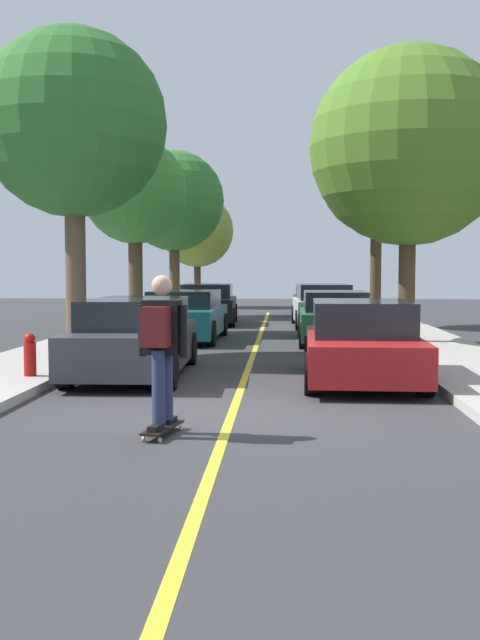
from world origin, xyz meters
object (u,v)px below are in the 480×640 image
street_tree_right_near (377,178)px  skateboarder (161,341)px  parked_car_right_near (334,318)px  skateboard (163,428)px  parked_car_left_far (207,304)px  parked_car_right_nearest (361,343)px  street_tree_left_near (135,192)px  fire_hydrant (30,355)px  street_tree_left_farthest (197,231)px  street_tree_right_nearest (409,147)px  parked_car_left_near (185,316)px  parked_car_right_far (323,306)px  street_tree_left_nearest (74,125)px  parked_car_right_farthest (314,300)px  street_tree_left_far (174,201)px  parked_car_left_nearest (135,337)px

street_tree_right_near → skateboarder: 17.40m
parked_car_right_near → skateboard: size_ratio=4.89×
parked_car_left_far → parked_car_right_nearest: 13.92m
parked_car_right_nearest → street_tree_left_near: (-5.61, 9.23, 3.47)m
street_tree_right_near → parked_car_left_far: bearing=167.2°
street_tree_left_near → fire_hydrant: 10.50m
street_tree_left_farthest → street_tree_right_nearest: bearing=-69.3°
parked_car_left_near → street_tree_left_farthest: (-1.69, 17.90, 3.18)m
parked_car_left_near → parked_car_right_near: parked_car_right_near is taller
parked_car_right_near → street_tree_left_near: (-5.61, 2.57, 3.47)m
parked_car_left_near → parked_car_right_far: size_ratio=1.00×
parked_car_left_near → street_tree_left_nearest: 6.32m
parked_car_left_far → fire_hydrant: parked_car_left_far is taller
parked_car_right_farthest → fire_hydrant: size_ratio=6.23×
parked_car_right_nearest → street_tree_right_near: 12.89m
street_tree_left_nearest → skateboard: street_tree_left_nearest is taller
parked_car_left_near → skateboarder: (1.26, -11.61, 0.41)m
parked_car_right_nearest → skateboard: (-2.65, -4.30, -0.56)m
parked_car_right_far → street_tree_left_far: (-5.61, 4.87, 3.89)m
parked_car_right_nearest → parked_car_right_near: bearing=90.0°
street_tree_left_farthest → street_tree_left_near: bearing=-90.0°
parked_car_left_nearest → parked_car_right_far: size_ratio=1.01×
parked_car_left_far → street_tree_left_near: street_tree_left_near is taller
parked_car_right_near → parked_car_right_farthest: (0.00, 12.65, -0.03)m
street_tree_left_nearest → street_tree_right_near: 11.77m
parked_car_right_far → street_tree_left_near: (-5.61, -3.05, 3.42)m
parked_car_right_farthest → parked_car_left_nearest: bearing=-101.8°
parked_car_right_near → parked_car_right_far: 5.62m
parked_car_left_far → parked_car_left_nearest: bearing=-90.0°
street_tree_left_nearest → street_tree_left_farthest: 22.35m
parked_car_left_far → parked_car_right_farthest: (3.92, 5.96, -0.06)m
parked_car_left_nearest → street_tree_right_nearest: street_tree_right_nearest is taller
skateboard → street_tree_left_farthest: bearing=95.7°
parked_car_right_near → parked_car_right_farthest: parked_car_right_near is taller
street_tree_right_near → parked_car_right_farthest: bearing=103.1°
street_tree_left_nearest → parked_car_right_farthest: bearing=71.2°
street_tree_left_far → street_tree_right_nearest: size_ratio=0.91×
parked_car_left_near → parked_car_right_far: bearing=51.9°
parked_car_right_nearest → parked_car_right_far: size_ratio=0.95×
parked_car_right_near → street_tree_left_near: bearing=155.4°
street_tree_left_farthest → parked_car_right_farthest: bearing=-46.2°
street_tree_left_farthest → street_tree_right_nearest: size_ratio=0.78×
street_tree_left_farthest → skateboard: (2.96, -29.48, -3.75)m
parked_car_left_nearest → street_tree_right_nearest: (5.61, 5.31, 4.13)m
street_tree_left_near → skateboarder: (2.95, -13.57, -3.05)m
skateboard → street_tree_right_near: bearing=75.2°
parked_car_right_far → fire_hydrant: 14.00m
street_tree_right_nearest → parked_car_right_nearest: bearing=-106.0°
parked_car_right_near → parked_car_right_far: parked_car_right_far is taller
parked_car_right_nearest → fire_hydrant: size_ratio=6.13×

